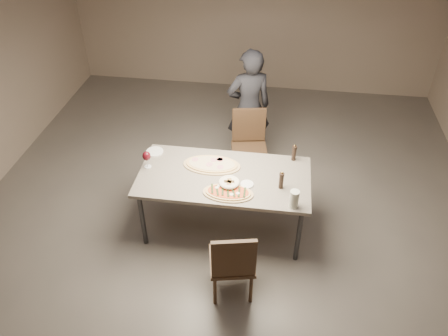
# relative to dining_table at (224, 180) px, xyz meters

# --- Properties ---
(room) EXTENTS (7.00, 7.00, 7.00)m
(room) POSITION_rel_dining_table_xyz_m (0.00, 0.00, 0.71)
(room) COLOR #5D5650
(room) RESTS_ON ground
(dining_table) EXTENTS (1.80, 0.90, 0.75)m
(dining_table) POSITION_rel_dining_table_xyz_m (0.00, 0.00, 0.00)
(dining_table) COLOR slate
(dining_table) RESTS_ON ground
(zucchini_pizza) EXTENTS (0.51, 0.28, 0.05)m
(zucchini_pizza) POSITION_rel_dining_table_xyz_m (0.08, -0.28, 0.07)
(zucchini_pizza) COLOR tan
(zucchini_pizza) RESTS_ON dining_table
(ham_pizza) EXTENTS (0.62, 0.34, 0.04)m
(ham_pizza) POSITION_rel_dining_table_xyz_m (-0.15, 0.15, 0.07)
(ham_pizza) COLOR tan
(ham_pizza) RESTS_ON dining_table
(bread_basket) EXTENTS (0.21, 0.21, 0.08)m
(bread_basket) POSITION_rel_dining_table_xyz_m (0.08, -0.17, 0.10)
(bread_basket) COLOR beige
(bread_basket) RESTS_ON dining_table
(oil_dish) EXTENTS (0.13, 0.13, 0.02)m
(oil_dish) POSITION_rel_dining_table_xyz_m (0.25, -0.12, 0.07)
(oil_dish) COLOR white
(oil_dish) RESTS_ON dining_table
(pepper_mill_left) EXTENTS (0.05, 0.05, 0.20)m
(pepper_mill_left) POSITION_rel_dining_table_xyz_m (0.59, -0.11, 0.15)
(pepper_mill_left) COLOR black
(pepper_mill_left) RESTS_ON dining_table
(pepper_mill_right) EXTENTS (0.05, 0.05, 0.20)m
(pepper_mill_right) POSITION_rel_dining_table_xyz_m (0.71, 0.38, 0.15)
(pepper_mill_right) COLOR black
(pepper_mill_right) RESTS_ON dining_table
(carafe) EXTENTS (0.09, 0.09, 0.19)m
(carafe) POSITION_rel_dining_table_xyz_m (0.73, -0.37, 0.15)
(carafe) COLOR silver
(carafe) RESTS_ON dining_table
(wine_glass) EXTENTS (0.09, 0.09, 0.20)m
(wine_glass) POSITION_rel_dining_table_xyz_m (-0.83, 0.03, 0.20)
(wine_glass) COLOR silver
(wine_glass) RESTS_ON dining_table
(side_plate) EXTENTS (0.19, 0.19, 0.01)m
(side_plate) POSITION_rel_dining_table_xyz_m (-0.83, 0.30, 0.06)
(side_plate) COLOR white
(side_plate) RESTS_ON dining_table
(chair_near) EXTENTS (0.49, 0.49, 0.88)m
(chair_near) POSITION_rel_dining_table_xyz_m (0.21, -0.92, -0.20)
(chair_near) COLOR #3C2819
(chair_near) RESTS_ON ground
(chair_far) EXTENTS (0.50, 0.50, 0.92)m
(chair_far) POSITION_rel_dining_table_xyz_m (0.17, 1.01, -0.18)
(chair_far) COLOR #3C2819
(chair_far) RESTS_ON ground
(diner) EXTENTS (0.67, 0.56, 1.58)m
(diner) POSITION_rel_dining_table_xyz_m (0.13, 1.36, 0.10)
(diner) COLOR black
(diner) RESTS_ON ground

